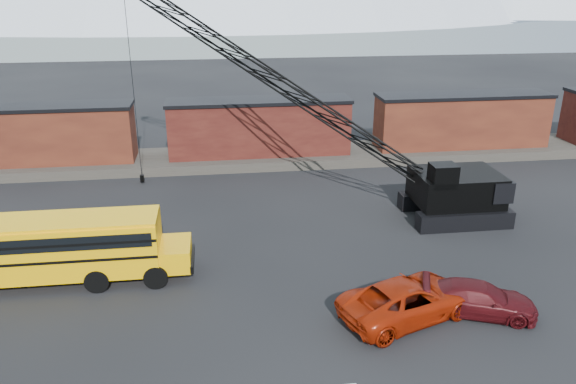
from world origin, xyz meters
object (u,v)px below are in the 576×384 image
Objects in this scene: school_bus at (56,247)px; red_pickup at (408,299)px; crawler_crane at (272,78)px; maroon_suv at (479,299)px.

school_bus is 15.88m from red_pickup.
red_pickup is 0.27× the size of crawler_crane.
red_pickup is at bearing -73.44° from crawler_crane.
school_bus is at bearing -140.51° from crawler_crane.
crawler_crane is at bearing 47.07° from maroon_suv.
maroon_suv is at bearing -62.84° from crawler_crane.
maroon_suv is (18.15, -5.05, -1.11)m from school_bus.
red_pickup is at bearing -18.05° from school_bus.
school_bus is at bearing 51.75° from red_pickup.
red_pickup is 16.09m from crawler_crane.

